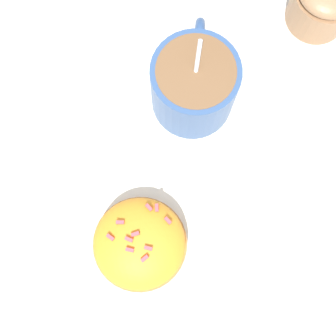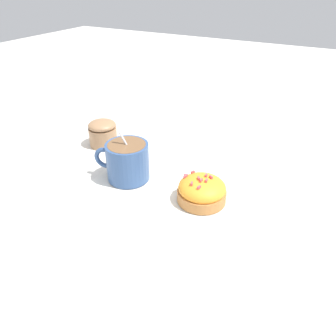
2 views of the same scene
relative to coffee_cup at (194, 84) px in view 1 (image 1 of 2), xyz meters
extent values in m
plane|color=silver|center=(-0.08, -0.01, -0.04)|extent=(3.00, 3.00, 0.00)
cube|color=white|center=(-0.08, -0.01, -0.04)|extent=(0.31, 0.31, 0.00)
cylinder|color=#335184|center=(0.00, 0.00, 0.00)|extent=(0.08, 0.08, 0.07)
cylinder|color=brown|center=(0.00, 0.00, 0.03)|extent=(0.07, 0.07, 0.01)
torus|color=#335184|center=(0.04, 0.01, 0.00)|extent=(0.05, 0.02, 0.04)
ellipsoid|color=silver|center=(0.02, 0.00, -0.03)|extent=(0.03, 0.02, 0.01)
cylinder|color=silver|center=(-0.01, 0.00, 0.02)|extent=(0.05, 0.01, 0.09)
cylinder|color=#B2753D|center=(-0.16, 0.00, -0.03)|extent=(0.09, 0.09, 0.02)
ellipsoid|color=orange|center=(-0.16, 0.00, -0.01)|extent=(0.08, 0.08, 0.04)
cube|color=#EA4C56|center=(-0.13, -0.02, 0.00)|extent=(0.01, 0.01, 0.00)
cube|color=#EA4C56|center=(-0.12, -0.01, 0.00)|extent=(0.01, 0.01, 0.00)
cube|color=#EA4C56|center=(-0.15, 0.02, 0.00)|extent=(0.01, 0.01, 0.00)
cube|color=#EA4C56|center=(-0.16, 0.02, 0.00)|extent=(0.00, 0.01, 0.00)
cube|color=#EA4C56|center=(-0.17, 0.00, 0.01)|extent=(0.00, 0.01, 0.00)
cube|color=#EA4C56|center=(-0.16, -0.01, 0.01)|extent=(0.00, 0.01, 0.00)
cube|color=#EA4C56|center=(-0.17, -0.01, 0.01)|extent=(0.01, 0.01, 0.00)
cube|color=#EA4C56|center=(-0.15, 0.00, 0.01)|extent=(0.01, 0.01, 0.00)
cube|color=#EA4C56|center=(-0.12, 0.00, 0.00)|extent=(0.01, 0.01, 0.00)
cube|color=#EA4C56|center=(-0.16, 0.01, 0.01)|extent=(0.00, 0.01, 0.00)
cylinder|color=#99704C|center=(0.13, -0.09, -0.02)|extent=(0.06, 0.06, 0.04)
camera|label=1|loc=(-0.17, -0.03, 0.42)|focal=50.00mm
camera|label=2|loc=(-0.33, 0.44, 0.32)|focal=35.00mm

